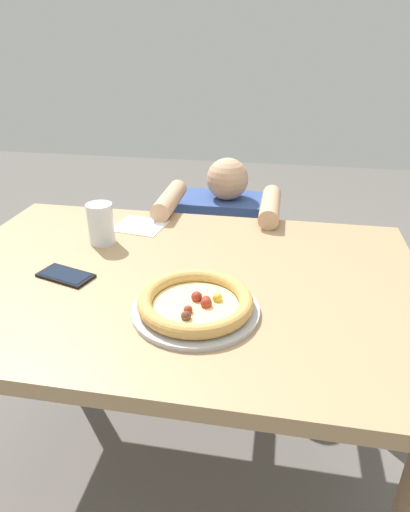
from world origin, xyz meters
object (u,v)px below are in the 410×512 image
at_px(pizza_near, 196,304).
at_px(diner_seated, 225,269).
at_px(cell_phone, 66,275).
at_px(water_cup_clear, 101,223).

xyz_separation_m(pizza_near, diner_seated, (-0.04, 0.87, -0.38)).
relative_size(pizza_near, diner_seated, 0.34).
distance_m(cell_phone, diner_seated, 0.92).
height_order(water_cup_clear, diner_seated, diner_seated).
bearing_deg(cell_phone, diner_seated, 66.54).
bearing_deg(water_cup_clear, pizza_near, -41.96).
bearing_deg(water_cup_clear, cell_phone, -94.08).
relative_size(cell_phone, diner_seated, 0.19).
distance_m(water_cup_clear, cell_phone, 0.23).
bearing_deg(pizza_near, water_cup_clear, 138.04).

